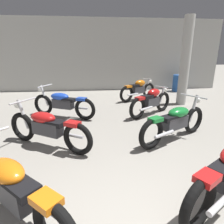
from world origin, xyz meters
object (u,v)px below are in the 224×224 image
Objects in this scene: motorcycle_right_row_1 at (175,121)px; oil_drum at (178,83)px; motorcycle_left_row_0 at (12,188)px; motorcycle_right_row_3 at (138,89)px; support_pillar at (185,62)px; motorcycle_right_row_2 at (151,101)px; motorcycle_left_row_2 at (63,103)px; motorcycle_left_row_1 at (47,127)px.

motorcycle_right_row_1 reaches higher than oil_drum.
motorcycle_left_row_0 is 6.54m from motorcycle_right_row_3.
oil_drum is at bearing 68.42° from support_pillar.
motorcycle_left_row_0 is 0.87× the size of motorcycle_right_row_1.
motorcycle_right_row_2 is (0.02, 1.88, 0.01)m from motorcycle_right_row_1.
motorcycle_left_row_2 is 1.15× the size of motorcycle_right_row_3.
motorcycle_right_row_3 reaches higher than oil_drum.
support_pillar is 1.89× the size of motorcycle_left_row_0.
oil_drum is at bearing 54.42° from motorcycle_left_row_0.
motorcycle_left_row_1 is (-0.02, 1.89, 0.00)m from motorcycle_left_row_0.
motorcycle_right_row_2 is 2.04m from motorcycle_right_row_3.
motorcycle_left_row_2 is 1.20× the size of motorcycle_right_row_2.
oil_drum is at bearing 33.43° from motorcycle_right_row_3.
motorcycle_left_row_0 and motorcycle_right_row_1 have the same top height.
support_pillar reaches higher than motorcycle_right_row_3.
motorcycle_right_row_3 is (2.88, 5.87, 0.01)m from motorcycle_left_row_0.
motorcycle_right_row_2 is at bearing -124.74° from oil_drum.
motorcycle_left_row_2 reaches higher than oil_drum.
motorcycle_left_row_0 is 3.41m from motorcycle_right_row_1.
motorcycle_right_row_2 is (2.84, 1.94, 0.01)m from motorcycle_left_row_1.
motorcycle_left_row_1 and motorcycle_right_row_1 have the same top height.
motorcycle_left_row_2 is 2.80m from motorcycle_right_row_2.
motorcycle_right_row_1 is (2.80, 1.95, 0.00)m from motorcycle_left_row_0.
motorcycle_left_row_2 is 1.03× the size of motorcycle_right_row_1.
motorcycle_left_row_1 and motorcycle_left_row_2 have the same top height.
motorcycle_right_row_1 is 1.16× the size of motorcycle_right_row_2.
motorcycle_right_row_1 is 2.29× the size of oil_drum.
motorcycle_left_row_0 is at bearing -125.58° from oil_drum.
motorcycle_left_row_2 is 3.38m from motorcycle_right_row_1.
motorcycle_left_row_0 is (-4.40, -5.03, -1.15)m from support_pillar.
motorcycle_left_row_1 is at bearing -144.57° from support_pillar.
motorcycle_left_row_1 is at bearing -178.84° from motorcycle_right_row_1.
motorcycle_left_row_0 reaches higher than oil_drum.
support_pillar reaches higher than motorcycle_left_row_0.
motorcycle_right_row_2 is 4.50m from oil_drum.
motorcycle_right_row_1 reaches higher than motorcycle_right_row_2.
motorcycle_left_row_2 is (0.02, 3.88, 0.00)m from motorcycle_left_row_0.
motorcycle_left_row_2 is at bearing 178.98° from motorcycle_right_row_2.
motorcycle_right_row_3 is at bearing 88.81° from motorcycle_right_row_1.
motorcycle_left_row_0 is 4.75m from motorcycle_right_row_2.
motorcycle_right_row_2 is at bearing -142.67° from support_pillar.
motorcycle_left_row_0 and motorcycle_left_row_1 have the same top height.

